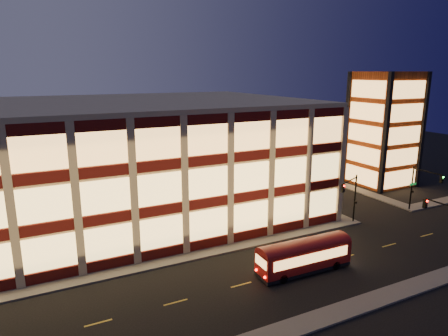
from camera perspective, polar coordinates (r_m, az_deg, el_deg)
ground at (r=39.37m, az=-7.19°, el=-13.64°), size 200.00×200.00×0.00m
sidewalk_office_south at (r=39.44m, az=-11.92°, el=-13.67°), size 54.00×2.00×0.15m
sidewalk_office_east at (r=63.37m, az=7.36°, el=-2.92°), size 2.00×30.00×0.15m
sidewalk_tower_south at (r=64.21m, az=28.43°, el=-4.27°), size 14.00×2.00×0.15m
sidewalk_tower_west at (r=69.94m, az=14.86°, el=-1.69°), size 2.00×30.00×0.15m
office_building at (r=51.90m, az=-16.80°, el=1.10°), size 50.45×30.45×14.50m
stair_tower at (r=68.90m, az=21.83°, el=5.14°), size 8.60×8.60×18.00m
traffic_signal_far at (r=49.33m, az=17.66°, el=-3.36°), size 3.79×1.87×6.00m
traffic_signal_right at (r=57.11m, az=26.44°, el=-1.90°), size 1.20×4.37×6.00m
traffic_signal_near at (r=43.53m, az=29.31°, el=-6.73°), size 0.32×4.45×6.00m
trolley_bus at (r=38.03m, az=11.38°, el=-11.96°), size 9.17×2.58×3.09m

